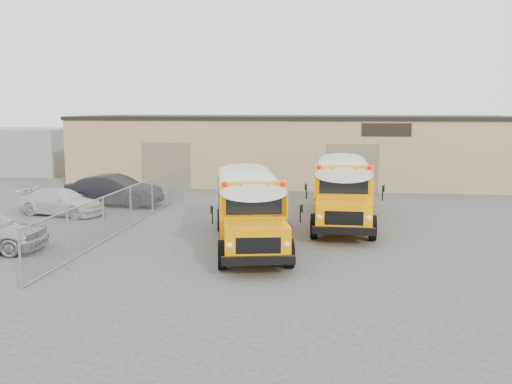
# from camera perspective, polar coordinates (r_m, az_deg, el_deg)

# --- Properties ---
(ground) EXTENTS (120.00, 120.00, 0.00)m
(ground) POSITION_cam_1_polar(r_m,az_deg,el_deg) (21.68, -0.08, -5.52)
(ground) COLOR #3E3C39
(ground) RESTS_ON ground
(warehouse) EXTENTS (30.20, 10.20, 4.67)m
(warehouse) POSITION_cam_1_polar(r_m,az_deg,el_deg) (41.04, 3.85, 4.40)
(warehouse) COLOR tan
(warehouse) RESTS_ON ground
(chainlink_fence) EXTENTS (0.07, 18.07, 1.81)m
(chainlink_fence) POSITION_cam_1_polar(r_m,az_deg,el_deg) (25.82, -12.42, -1.42)
(chainlink_fence) COLOR gray
(chainlink_fence) RESTS_ON ground
(distant_building_left) EXTENTS (8.00, 6.00, 3.60)m
(distant_building_left) POSITION_cam_1_polar(r_m,az_deg,el_deg) (49.69, -22.23, 3.83)
(distant_building_left) COLOR gray
(distant_building_left) RESTS_ON ground
(school_bus_left) EXTENTS (4.19, 9.70, 2.76)m
(school_bus_left) POSITION_cam_1_polar(r_m,az_deg,el_deg) (27.97, -1.40, 0.96)
(school_bus_left) COLOR orange
(school_bus_left) RESTS_ON ground
(school_bus_right) EXTENTS (2.61, 9.90, 2.90)m
(school_bus_right) POSITION_cam_1_polar(r_m,az_deg,el_deg) (32.85, 8.52, 2.12)
(school_bus_right) COLOR #FE9C00
(school_bus_right) RESTS_ON ground
(tarp_bundle) EXTENTS (1.16, 1.16, 1.59)m
(tarp_bundle) POSITION_cam_1_polar(r_m,az_deg,el_deg) (19.74, 2.01, -4.49)
(tarp_bundle) COLOR black
(tarp_bundle) RESTS_ON ground
(car_white) EXTENTS (4.70, 2.71, 1.28)m
(car_white) POSITION_cam_1_polar(r_m,az_deg,el_deg) (29.60, -18.84, -0.95)
(car_white) COLOR beige
(car_white) RESTS_ON ground
(car_dark) EXTENTS (5.18, 2.18, 1.66)m
(car_dark) POSITION_cam_1_polar(r_m,az_deg,el_deg) (31.56, -13.96, 0.16)
(car_dark) COLOR black
(car_dark) RESTS_ON ground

